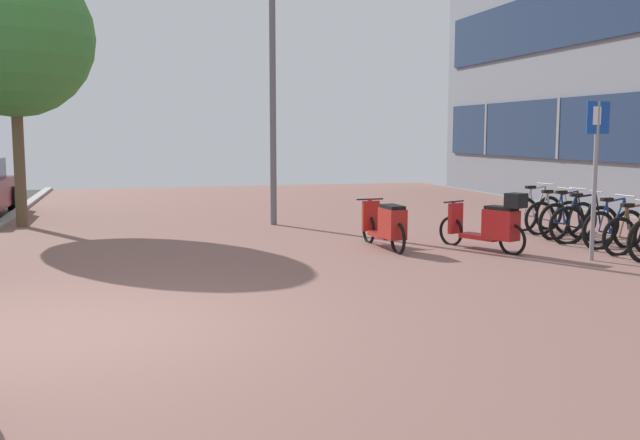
{
  "coord_description": "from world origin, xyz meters",
  "views": [
    {
      "loc": [
        0.29,
        -7.59,
        2.0
      ],
      "look_at": [
        2.48,
        0.58,
        0.99
      ],
      "focal_mm": 40.64,
      "sensor_mm": 36.0,
      "label": 1
    }
  ],
  "objects_px": {
    "bicycle_rack_01": "(634,235)",
    "scooter_mid": "(387,225)",
    "bicycle_rack_03": "(584,224)",
    "scooter_near": "(492,224)",
    "bicycle_rack_02": "(614,229)",
    "street_tree": "(13,38)",
    "bicycle_rack_06": "(536,213)",
    "lamp_post": "(272,57)",
    "bicycle_rack_04": "(568,220)",
    "parking_sign": "(596,163)",
    "bicycle_rack_05": "(554,217)"
  },
  "relations": [
    {
      "from": "bicycle_rack_06",
      "to": "lamp_post",
      "type": "height_order",
      "value": "lamp_post"
    },
    {
      "from": "bicycle_rack_04",
      "to": "parking_sign",
      "type": "bearing_deg",
      "value": -115.31
    },
    {
      "from": "bicycle_rack_01",
      "to": "scooter_mid",
      "type": "bearing_deg",
      "value": 157.84
    },
    {
      "from": "street_tree",
      "to": "lamp_post",
      "type": "bearing_deg",
      "value": -11.31
    },
    {
      "from": "bicycle_rack_03",
      "to": "parking_sign",
      "type": "distance_m",
      "value": 2.21
    },
    {
      "from": "bicycle_rack_01",
      "to": "street_tree",
      "type": "bearing_deg",
      "value": 147.82
    },
    {
      "from": "bicycle_rack_03",
      "to": "bicycle_rack_02",
      "type": "bearing_deg",
      "value": -76.29
    },
    {
      "from": "scooter_near",
      "to": "lamp_post",
      "type": "bearing_deg",
      "value": 122.32
    },
    {
      "from": "bicycle_rack_05",
      "to": "parking_sign",
      "type": "relative_size",
      "value": 0.54
    },
    {
      "from": "parking_sign",
      "to": "street_tree",
      "type": "relative_size",
      "value": 0.44
    },
    {
      "from": "bicycle_rack_01",
      "to": "bicycle_rack_06",
      "type": "xyz_separation_m",
      "value": [
        0.1,
        3.15,
        0.03
      ]
    },
    {
      "from": "scooter_near",
      "to": "bicycle_rack_05",
      "type": "bearing_deg",
      "value": 35.72
    },
    {
      "from": "bicycle_rack_02",
      "to": "bicycle_rack_04",
      "type": "relative_size",
      "value": 0.98
    },
    {
      "from": "bicycle_rack_02",
      "to": "bicycle_rack_06",
      "type": "distance_m",
      "value": 2.52
    },
    {
      "from": "parking_sign",
      "to": "lamp_post",
      "type": "height_order",
      "value": "lamp_post"
    },
    {
      "from": "bicycle_rack_01",
      "to": "lamp_post",
      "type": "bearing_deg",
      "value": 132.68
    },
    {
      "from": "bicycle_rack_06",
      "to": "scooter_mid",
      "type": "relative_size",
      "value": 0.74
    },
    {
      "from": "bicycle_rack_01",
      "to": "bicycle_rack_04",
      "type": "height_order",
      "value": "bicycle_rack_04"
    },
    {
      "from": "scooter_near",
      "to": "street_tree",
      "type": "distance_m",
      "value": 10.56
    },
    {
      "from": "parking_sign",
      "to": "street_tree",
      "type": "height_order",
      "value": "street_tree"
    },
    {
      "from": "scooter_mid",
      "to": "street_tree",
      "type": "distance_m",
      "value": 8.96
    },
    {
      "from": "bicycle_rack_04",
      "to": "bicycle_rack_05",
      "type": "bearing_deg",
      "value": 79.64
    },
    {
      "from": "bicycle_rack_06",
      "to": "parking_sign",
      "type": "height_order",
      "value": "parking_sign"
    },
    {
      "from": "bicycle_rack_01",
      "to": "scooter_mid",
      "type": "xyz_separation_m",
      "value": [
        -3.81,
        1.55,
        0.1
      ]
    },
    {
      "from": "bicycle_rack_01",
      "to": "bicycle_rack_04",
      "type": "xyz_separation_m",
      "value": [
        0.0,
        1.89,
        0.02
      ]
    },
    {
      "from": "scooter_near",
      "to": "lamp_post",
      "type": "height_order",
      "value": "lamp_post"
    },
    {
      "from": "scooter_mid",
      "to": "parking_sign",
      "type": "height_order",
      "value": "parking_sign"
    },
    {
      "from": "bicycle_rack_04",
      "to": "bicycle_rack_05",
      "type": "relative_size",
      "value": 1.02
    },
    {
      "from": "parking_sign",
      "to": "street_tree",
      "type": "xyz_separation_m",
      "value": [
        -9.3,
        6.85,
        2.46
      ]
    },
    {
      "from": "scooter_near",
      "to": "bicycle_rack_06",
      "type": "bearing_deg",
      "value": 45.17
    },
    {
      "from": "bicycle_rack_01",
      "to": "parking_sign",
      "type": "height_order",
      "value": "parking_sign"
    },
    {
      "from": "bicycle_rack_05",
      "to": "lamp_post",
      "type": "height_order",
      "value": "lamp_post"
    },
    {
      "from": "bicycle_rack_06",
      "to": "scooter_mid",
      "type": "distance_m",
      "value": 4.22
    },
    {
      "from": "lamp_post",
      "to": "scooter_mid",
      "type": "bearing_deg",
      "value": -72.67
    },
    {
      "from": "bicycle_rack_03",
      "to": "scooter_near",
      "type": "xyz_separation_m",
      "value": [
        -2.06,
        -0.37,
        0.12
      ]
    },
    {
      "from": "bicycle_rack_02",
      "to": "bicycle_rack_03",
      "type": "height_order",
      "value": "bicycle_rack_03"
    },
    {
      "from": "bicycle_rack_01",
      "to": "lamp_post",
      "type": "relative_size",
      "value": 0.2
    },
    {
      "from": "lamp_post",
      "to": "bicycle_rack_01",
      "type": "bearing_deg",
      "value": -47.32
    },
    {
      "from": "bicycle_rack_02",
      "to": "street_tree",
      "type": "bearing_deg",
      "value": 150.56
    },
    {
      "from": "scooter_near",
      "to": "parking_sign",
      "type": "relative_size",
      "value": 0.7
    },
    {
      "from": "lamp_post",
      "to": "street_tree",
      "type": "height_order",
      "value": "lamp_post"
    },
    {
      "from": "street_tree",
      "to": "bicycle_rack_06",
      "type": "bearing_deg",
      "value": -17.85
    },
    {
      "from": "scooter_near",
      "to": "parking_sign",
      "type": "height_order",
      "value": "parking_sign"
    },
    {
      "from": "bicycle_rack_02",
      "to": "bicycle_rack_06",
      "type": "bearing_deg",
      "value": 89.4
    },
    {
      "from": "bicycle_rack_01",
      "to": "scooter_mid",
      "type": "relative_size",
      "value": 0.69
    },
    {
      "from": "bicycle_rack_02",
      "to": "parking_sign",
      "type": "xyz_separation_m",
      "value": [
        -1.12,
        -0.96,
        1.2
      ]
    },
    {
      "from": "bicycle_rack_03",
      "to": "bicycle_rack_01",
      "type": "bearing_deg",
      "value": -86.27
    },
    {
      "from": "bicycle_rack_05",
      "to": "bicycle_rack_04",
      "type": "bearing_deg",
      "value": -100.36
    },
    {
      "from": "bicycle_rack_02",
      "to": "scooter_near",
      "type": "xyz_separation_m",
      "value": [
        -2.21,
        0.26,
        0.13
      ]
    },
    {
      "from": "bicycle_rack_01",
      "to": "bicycle_rack_02",
      "type": "relative_size",
      "value": 0.96
    }
  ]
}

